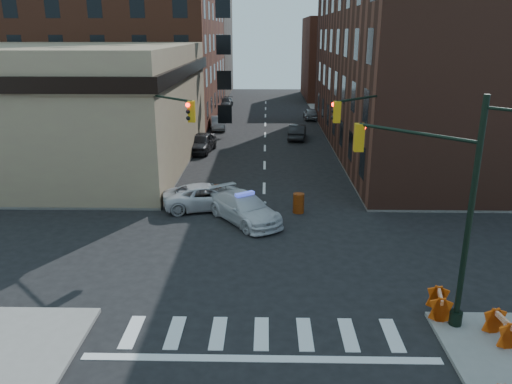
{
  "coord_description": "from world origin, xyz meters",
  "views": [
    {
      "loc": [
        0.12,
        -21.7,
        9.96
      ],
      "look_at": [
        -0.38,
        2.35,
        2.2
      ],
      "focal_mm": 35.0,
      "sensor_mm": 36.0,
      "label": 1
    }
  ],
  "objects_px": {
    "parked_car_wfar": "(218,123)",
    "barricade_se_a": "(439,304)",
    "pedestrian_b": "(75,192)",
    "barricade_nw_a": "(115,193)",
    "parked_car_enear": "(297,132)",
    "pedestrian_a": "(134,175)",
    "parked_car_wnear": "(201,143)",
    "police_car": "(244,208)",
    "pickup": "(208,196)",
    "barrel_bank": "(218,194)",
    "barrel_road": "(299,203)"
  },
  "relations": [
    {
      "from": "barricade_se_a",
      "to": "barricade_nw_a",
      "type": "distance_m",
      "value": 19.98
    },
    {
      "from": "pedestrian_b",
      "to": "barricade_nw_a",
      "type": "bearing_deg",
      "value": 33.28
    },
    {
      "from": "pickup",
      "to": "barrel_bank",
      "type": "height_order",
      "value": "pickup"
    },
    {
      "from": "pickup",
      "to": "pedestrian_b",
      "type": "relative_size",
      "value": 3.27
    },
    {
      "from": "barrel_bank",
      "to": "parked_car_enear",
      "type": "bearing_deg",
      "value": 72.6
    },
    {
      "from": "parked_car_wnear",
      "to": "barricade_se_a",
      "type": "xyz_separation_m",
      "value": [
        11.9,
        -26.1,
        -0.23
      ]
    },
    {
      "from": "barricade_se_a",
      "to": "barricade_nw_a",
      "type": "xyz_separation_m",
      "value": [
        -15.47,
        12.64,
        0.02
      ]
    },
    {
      "from": "barrel_bank",
      "to": "barricade_se_a",
      "type": "bearing_deg",
      "value": -54.22
    },
    {
      "from": "pickup",
      "to": "parked_car_enear",
      "type": "bearing_deg",
      "value": -31.14
    },
    {
      "from": "parked_car_wnear",
      "to": "pedestrian_b",
      "type": "relative_size",
      "value": 3.02
    },
    {
      "from": "pickup",
      "to": "barricade_se_a",
      "type": "height_order",
      "value": "pickup"
    },
    {
      "from": "barrel_bank",
      "to": "parked_car_wfar",
      "type": "bearing_deg",
      "value": 95.24
    },
    {
      "from": "parked_car_enear",
      "to": "pickup",
      "type": "bearing_deg",
      "value": 79.66
    },
    {
      "from": "pedestrian_b",
      "to": "parked_car_wnear",
      "type": "bearing_deg",
      "value": 77.34
    },
    {
      "from": "police_car",
      "to": "pedestrian_a",
      "type": "relative_size",
      "value": 3.07
    },
    {
      "from": "barricade_se_a",
      "to": "barricade_nw_a",
      "type": "bearing_deg",
      "value": 62.31
    },
    {
      "from": "parked_car_enear",
      "to": "pedestrian_a",
      "type": "height_order",
      "value": "pedestrian_a"
    },
    {
      "from": "parked_car_enear",
      "to": "barrel_bank",
      "type": "distance_m",
      "value": 19.89
    },
    {
      "from": "police_car",
      "to": "parked_car_enear",
      "type": "height_order",
      "value": "police_car"
    },
    {
      "from": "parked_car_wnear",
      "to": "parked_car_enear",
      "type": "relative_size",
      "value": 1.12
    },
    {
      "from": "barricade_nw_a",
      "to": "pickup",
      "type": "bearing_deg",
      "value": -13.72
    },
    {
      "from": "parked_car_wfar",
      "to": "barrel_bank",
      "type": "xyz_separation_m",
      "value": [
        2.18,
        -23.82,
        -0.15
      ]
    },
    {
      "from": "barrel_road",
      "to": "barricade_nw_a",
      "type": "distance_m",
      "value": 11.18
    },
    {
      "from": "barrel_road",
      "to": "police_car",
      "type": "bearing_deg",
      "value": -154.66
    },
    {
      "from": "barricade_se_a",
      "to": "pedestrian_b",
      "type": "bearing_deg",
      "value": 67.85
    },
    {
      "from": "pickup",
      "to": "pedestrian_a",
      "type": "relative_size",
      "value": 3.02
    },
    {
      "from": "parked_car_wnear",
      "to": "barrel_road",
      "type": "relative_size",
      "value": 4.22
    },
    {
      "from": "parked_car_wfar",
      "to": "barricade_se_a",
      "type": "bearing_deg",
      "value": -79.21
    },
    {
      "from": "police_car",
      "to": "pedestrian_b",
      "type": "relative_size",
      "value": 3.32
    },
    {
      "from": "parked_car_enear",
      "to": "parked_car_wfar",
      "type": "bearing_deg",
      "value": -23.37
    },
    {
      "from": "barrel_road",
      "to": "barrel_bank",
      "type": "relative_size",
      "value": 1.07
    },
    {
      "from": "pickup",
      "to": "barrel_road",
      "type": "height_order",
      "value": "pickup"
    },
    {
      "from": "parked_car_wnear",
      "to": "barricade_se_a",
      "type": "height_order",
      "value": "parked_car_wnear"
    },
    {
      "from": "police_car",
      "to": "pickup",
      "type": "height_order",
      "value": "police_car"
    },
    {
      "from": "parked_car_enear",
      "to": "pedestrian_b",
      "type": "bearing_deg",
      "value": 62.03
    },
    {
      "from": "police_car",
      "to": "pickup",
      "type": "bearing_deg",
      "value": 101.76
    },
    {
      "from": "pedestrian_a",
      "to": "barrel_bank",
      "type": "xyz_separation_m",
      "value": [
        5.73,
        -2.42,
        -0.48
      ]
    },
    {
      "from": "parked_car_enear",
      "to": "barricade_nw_a",
      "type": "xyz_separation_m",
      "value": [
        -12.19,
        -19.14,
        -0.1
      ]
    },
    {
      "from": "police_car",
      "to": "barricade_nw_a",
      "type": "relative_size",
      "value": 4.31
    },
    {
      "from": "parked_car_enear",
      "to": "barricade_nw_a",
      "type": "bearing_deg",
      "value": 64.9
    },
    {
      "from": "barrel_road",
      "to": "barrel_bank",
      "type": "height_order",
      "value": "barrel_road"
    },
    {
      "from": "parked_car_enear",
      "to": "barrel_bank",
      "type": "xyz_separation_m",
      "value": [
        -5.95,
        -18.98,
        -0.18
      ]
    },
    {
      "from": "parked_car_wnear",
      "to": "barricade_nw_a",
      "type": "height_order",
      "value": "parked_car_wnear"
    },
    {
      "from": "pedestrian_a",
      "to": "barricade_se_a",
      "type": "relative_size",
      "value": 1.46
    },
    {
      "from": "police_car",
      "to": "pedestrian_a",
      "type": "bearing_deg",
      "value": 108.05
    },
    {
      "from": "police_car",
      "to": "parked_car_wnear",
      "type": "bearing_deg",
      "value": 69.86
    },
    {
      "from": "pickup",
      "to": "pedestrian_b",
      "type": "distance_m",
      "value": 7.84
    },
    {
      "from": "police_car",
      "to": "pickup",
      "type": "distance_m",
      "value": 3.07
    },
    {
      "from": "parked_car_enear",
      "to": "barricade_nw_a",
      "type": "height_order",
      "value": "parked_car_enear"
    },
    {
      "from": "parked_car_wfar",
      "to": "barricade_nw_a",
      "type": "xyz_separation_m",
      "value": [
        -4.06,
        -23.98,
        -0.07
      ]
    }
  ]
}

